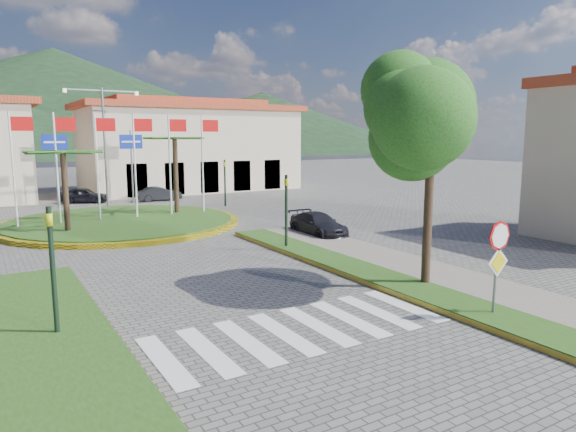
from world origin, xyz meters
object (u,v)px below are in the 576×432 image
roundabout_island (122,222)px  stop_sign (498,253)px  deciduous_tree (432,124)px  car_dark_b (159,194)px  car_dark_a (84,195)px  car_side_right (318,224)px

roundabout_island → stop_sign: 20.69m
stop_sign → deciduous_tree: size_ratio=0.39×
car_dark_b → deciduous_tree: bearing=-175.9°
roundabout_island → car_dark_a: 10.88m
roundabout_island → car_dark_b: size_ratio=3.95×
stop_sign → car_dark_b: bearing=89.8°
stop_sign → deciduous_tree: (0.60, 3.04, 3.38)m
deciduous_tree → car_dark_a: size_ratio=2.04×
roundabout_island → car_dark_a: (-0.06, 10.87, 0.39)m
stop_sign → car_dark_b: stop_sign is taller
stop_sign → car_dark_a: 31.33m
stop_sign → car_dark_a: bearing=99.1°
stop_sign → car_side_right: (2.60, 11.99, -1.24)m
car_dark_b → car_side_right: (2.51, -17.31, 0.02)m
deciduous_tree → car_side_right: 10.28m
roundabout_island → car_side_right: 11.00m
roundabout_island → deciduous_tree: bearing=-72.1°
roundabout_island → deciduous_tree: 18.55m
deciduous_tree → car_dark_a: 28.79m
roundabout_island → deciduous_tree: deciduous_tree is taller
roundabout_island → deciduous_tree: size_ratio=1.87×
roundabout_island → stop_sign: bearing=-76.3°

